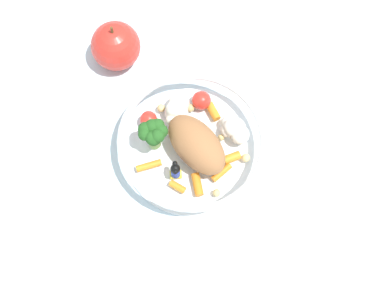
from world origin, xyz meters
TOP-DOWN VIEW (x-y plane):
  - ground_plane at (0.00, 0.00)m, footprint 2.40×2.40m
  - food_container at (0.02, -0.00)m, footprint 0.20×0.20m
  - loose_apple at (-0.06, 0.16)m, footprint 0.07×0.07m

SIDE VIEW (x-z plane):
  - ground_plane at x=0.00m, z-range 0.00..0.00m
  - food_container at x=0.02m, z-range 0.00..0.06m
  - loose_apple at x=-0.06m, z-range -0.01..0.08m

